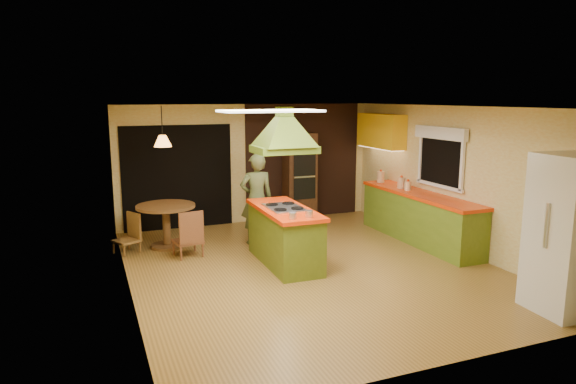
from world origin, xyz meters
name	(u,v)px	position (x,y,z in m)	size (l,w,h in m)	color
ground	(311,267)	(0.00, 0.00, 0.00)	(6.50, 6.50, 0.00)	olive
room_walls	(312,189)	(0.00, 0.00, 1.25)	(5.50, 6.50, 6.50)	beige
ceiling_plane	(312,107)	(0.00, 0.00, 2.50)	(6.50, 6.50, 0.00)	silver
brick_panel	(303,161)	(1.25, 3.23, 1.25)	(2.64, 0.03, 2.50)	#381E14
nook_opening	(178,177)	(-1.50, 3.23, 1.05)	(2.20, 0.03, 2.10)	black
right_counter	(419,217)	(2.45, 0.60, 0.46)	(0.62, 3.05, 0.92)	olive
upper_cabinets	(381,131)	(2.57, 2.20, 1.95)	(0.34, 1.40, 0.70)	yellow
window_right	(441,147)	(2.70, 0.40, 1.77)	(0.12, 1.35, 1.06)	black
fluor_panel	(270,111)	(-1.10, -1.20, 2.48)	(1.20, 0.60, 0.03)	white
kitchen_island	(285,235)	(-0.33, 0.32, 0.47)	(0.77, 1.85, 0.93)	#5A6D1B
range_hood	(284,123)	(-0.33, 0.32, 2.25)	(0.94, 0.68, 0.78)	#5D7B1E
man	(257,199)	(-0.38, 1.59, 0.83)	(0.60, 0.40, 1.66)	#47522B
refrigerator	(571,234)	(2.28, -2.70, 0.99)	(0.81, 0.77, 1.98)	silver
wall_oven	(299,177)	(1.04, 2.95, 0.95)	(0.66, 0.64, 1.90)	#442815
dining_table	(166,217)	(-1.95, 1.95, 0.54)	(1.03, 1.03, 0.77)	brown
chair_left	(126,234)	(-2.65, 1.85, 0.34)	(0.38, 0.38, 0.68)	brown
chair_near	(187,233)	(-1.70, 1.30, 0.40)	(0.44, 0.44, 0.80)	brown
pendant_lamp	(163,141)	(-1.95, 1.95, 1.90)	(0.31, 0.31, 0.20)	#FF9E3F
canister_large	(381,177)	(2.40, 1.88, 1.03)	(0.15, 0.15, 0.22)	beige
canister_medium	(401,183)	(2.40, 1.14, 1.02)	(0.15, 0.15, 0.21)	beige
canister_small	(408,186)	(2.40, 0.92, 1.00)	(0.12, 0.12, 0.16)	#F4E7C4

